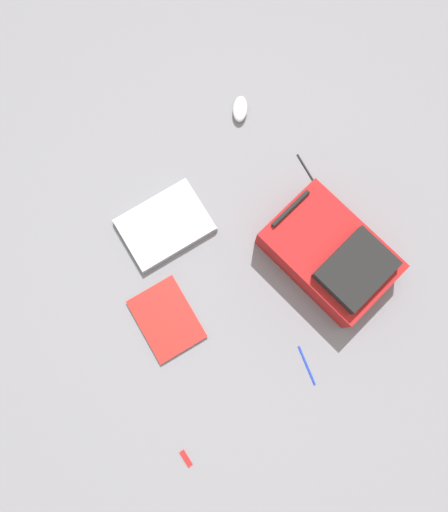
{
  "coord_description": "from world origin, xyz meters",
  "views": [
    {
      "loc": [
        -0.17,
        -0.24,
        1.64
      ],
      "look_at": [
        -0.02,
        0.03,
        0.02
      ],
      "focal_mm": 31.45,
      "sensor_mm": 36.0,
      "label": 1
    }
  ],
  "objects_px": {
    "pen_black": "(306,169)",
    "usb_stick": "(186,459)",
    "computer_mouse": "(240,109)",
    "book_comic": "(167,319)",
    "backpack": "(331,255)",
    "laptop": "(165,225)",
    "pen_blue": "(307,365)"
  },
  "relations": [
    {
      "from": "computer_mouse",
      "to": "pen_black",
      "type": "xyz_separation_m",
      "value": [
        0.1,
        -0.34,
        -0.02
      ]
    },
    {
      "from": "laptop",
      "to": "book_comic",
      "type": "xyz_separation_m",
      "value": [
        -0.16,
        -0.31,
        -0.01
      ]
    },
    {
      "from": "laptop",
      "to": "pen_black",
      "type": "relative_size",
      "value": 2.42
    },
    {
      "from": "computer_mouse",
      "to": "book_comic",
      "type": "bearing_deg",
      "value": -103.47
    },
    {
      "from": "pen_black",
      "to": "pen_blue",
      "type": "height_order",
      "value": "same"
    },
    {
      "from": "pen_black",
      "to": "usb_stick",
      "type": "bearing_deg",
      "value": -143.14
    },
    {
      "from": "usb_stick",
      "to": "backpack",
      "type": "bearing_deg",
      "value": 23.63
    },
    {
      "from": "pen_black",
      "to": "usb_stick",
      "type": "xyz_separation_m",
      "value": [
        -0.91,
        -0.68,
        -0.0
      ]
    },
    {
      "from": "computer_mouse",
      "to": "pen_blue",
      "type": "bearing_deg",
      "value": -71.9
    },
    {
      "from": "pen_blue",
      "to": "backpack",
      "type": "bearing_deg",
      "value": 47.22
    },
    {
      "from": "laptop",
      "to": "pen_blue",
      "type": "xyz_separation_m",
      "value": [
        0.19,
        -0.7,
        -0.01
      ]
    },
    {
      "from": "backpack",
      "to": "usb_stick",
      "type": "height_order",
      "value": "backpack"
    },
    {
      "from": "book_comic",
      "to": "usb_stick",
      "type": "relative_size",
      "value": 4.53
    },
    {
      "from": "backpack",
      "to": "pen_blue",
      "type": "xyz_separation_m",
      "value": [
        -0.27,
        -0.29,
        -0.07
      ]
    },
    {
      "from": "pen_black",
      "to": "backpack",
      "type": "bearing_deg",
      "value": -109.81
    },
    {
      "from": "computer_mouse",
      "to": "usb_stick",
      "type": "xyz_separation_m",
      "value": [
        -0.81,
        -1.02,
        -0.02
      ]
    },
    {
      "from": "backpack",
      "to": "laptop",
      "type": "bearing_deg",
      "value": 138.14
    },
    {
      "from": "backpack",
      "to": "book_comic",
      "type": "height_order",
      "value": "backpack"
    },
    {
      "from": "computer_mouse",
      "to": "pen_black",
      "type": "relative_size",
      "value": 0.81
    },
    {
      "from": "backpack",
      "to": "computer_mouse",
      "type": "bearing_deg",
      "value": 88.08
    },
    {
      "from": "book_comic",
      "to": "usb_stick",
      "type": "height_order",
      "value": "book_comic"
    },
    {
      "from": "computer_mouse",
      "to": "usb_stick",
      "type": "bearing_deg",
      "value": -93.68
    },
    {
      "from": "computer_mouse",
      "to": "laptop",
      "type": "bearing_deg",
      "value": -116.34
    },
    {
      "from": "book_comic",
      "to": "pen_blue",
      "type": "height_order",
      "value": "book_comic"
    },
    {
      "from": "pen_black",
      "to": "usb_stick",
      "type": "relative_size",
      "value": 2.35
    },
    {
      "from": "usb_stick",
      "to": "pen_black",
      "type": "bearing_deg",
      "value": 36.86
    },
    {
      "from": "laptop",
      "to": "pen_blue",
      "type": "relative_size",
      "value": 2.27
    },
    {
      "from": "computer_mouse",
      "to": "pen_black",
      "type": "height_order",
      "value": "computer_mouse"
    },
    {
      "from": "book_comic",
      "to": "computer_mouse",
      "type": "distance_m",
      "value": 0.86
    },
    {
      "from": "laptop",
      "to": "computer_mouse",
      "type": "height_order",
      "value": "computer_mouse"
    },
    {
      "from": "backpack",
      "to": "book_comic",
      "type": "bearing_deg",
      "value": 170.62
    },
    {
      "from": "laptop",
      "to": "pen_black",
      "type": "xyz_separation_m",
      "value": [
        0.58,
        -0.07,
        -0.01
      ]
    }
  ]
}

